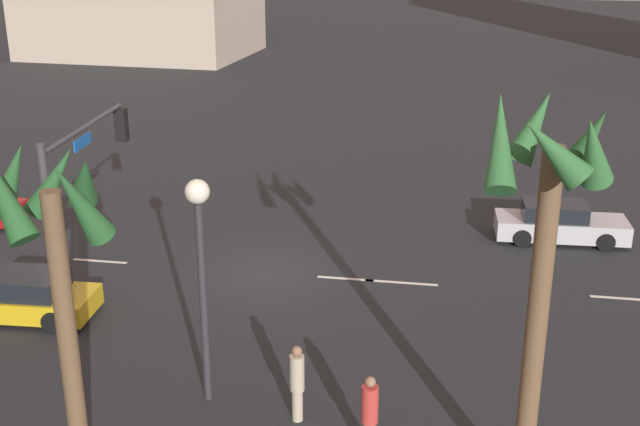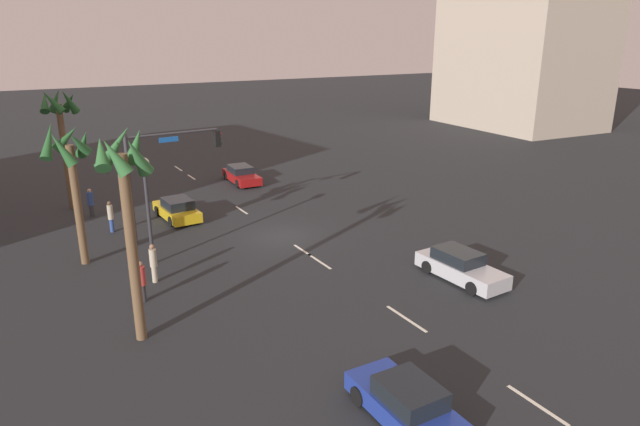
{
  "view_description": "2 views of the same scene",
  "coord_description": "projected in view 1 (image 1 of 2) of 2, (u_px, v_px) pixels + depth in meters",
  "views": [
    {
      "loc": [
        -5.84,
        23.46,
        10.73
      ],
      "look_at": [
        -1.67,
        -0.64,
        1.98
      ],
      "focal_mm": 44.99,
      "sensor_mm": 36.0,
      "label": 1
    },
    {
      "loc": [
        -27.25,
        13.44,
        11.11
      ],
      "look_at": [
        -2.59,
        -1.13,
        1.94
      ],
      "focal_mm": 31.08,
      "sensor_mm": 36.0,
      "label": 2
    }
  ],
  "objects": [
    {
      "name": "ground_plane",
      "position": [
        267.0,
        273.0,
        26.32
      ],
      "size": [
        220.0,
        220.0,
        0.0
      ],
      "primitive_type": "plane",
      "color": "#232628"
    },
    {
      "name": "lane_stripe_1",
      "position": [
        633.0,
        299.0,
        24.47
      ],
      "size": [
        2.55,
        0.14,
        0.01
      ],
      "primitive_type": "cube",
      "color": "silver",
      "rests_on": "ground_plane"
    },
    {
      "name": "lane_stripe_2",
      "position": [
        401.0,
        283.0,
        25.61
      ],
      "size": [
        2.32,
        0.14,
        0.01
      ],
      "primitive_type": "cube",
      "color": "silver",
      "rests_on": "ground_plane"
    },
    {
      "name": "lane_stripe_3",
      "position": [
        346.0,
        279.0,
        25.89
      ],
      "size": [
        1.83,
        0.14,
        0.01
      ],
      "primitive_type": "cube",
      "color": "silver",
      "rests_on": "ground_plane"
    },
    {
      "name": "lane_stripe_4",
      "position": [
        100.0,
        261.0,
        27.25
      ],
      "size": [
        1.92,
        0.14,
        0.01
      ],
      "primitive_type": "cube",
      "color": "silver",
      "rests_on": "ground_plane"
    },
    {
      "name": "car_1",
      "position": [
        23.0,
        297.0,
        23.2
      ],
      "size": [
        4.33,
        2.07,
        1.36
      ],
      "color": "gold",
      "rests_on": "ground_plane"
    },
    {
      "name": "car_2",
      "position": [
        559.0,
        223.0,
        28.87
      ],
      "size": [
        4.69,
        1.94,
        1.42
      ],
      "color": "#B7B7BC",
      "rests_on": "ground_plane"
    },
    {
      "name": "traffic_signal",
      "position": [
        81.0,
        199.0,
        20.24
      ],
      "size": [
        0.67,
        5.66,
        6.18
      ],
      "color": "#38383D",
      "rests_on": "ground_plane"
    },
    {
      "name": "streetlamp",
      "position": [
        200.0,
        248.0,
        18.02
      ],
      "size": [
        0.56,
        0.56,
        5.53
      ],
      "color": "#2D2D33",
      "rests_on": "ground_plane"
    },
    {
      "name": "pedestrian_1",
      "position": [
        297.0,
        381.0,
        18.16
      ],
      "size": [
        0.35,
        0.35,
        1.91
      ],
      "color": "#B2A58C",
      "rests_on": "ground_plane"
    },
    {
      "name": "pedestrian_3",
      "position": [
        370.0,
        414.0,
        16.98
      ],
      "size": [
        0.52,
        0.52,
        1.89
      ],
      "color": "#333338",
      "rests_on": "ground_plane"
    },
    {
      "name": "palm_tree_0",
      "position": [
        545.0,
        211.0,
        14.02
      ],
      "size": [
        2.39,
        2.09,
        8.17
      ],
      "color": "brown",
      "rests_on": "ground_plane"
    },
    {
      "name": "palm_tree_1",
      "position": [
        51.0,
        233.0,
        15.0
      ],
      "size": [
        2.58,
        2.61,
        7.27
      ],
      "color": "brown",
      "rests_on": "ground_plane"
    }
  ]
}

